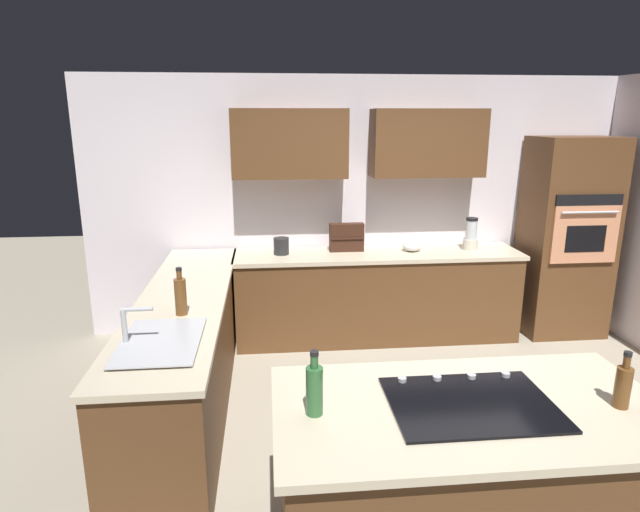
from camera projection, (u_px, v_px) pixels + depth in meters
name	position (u px, v px, depth m)	size (l,w,h in m)	color
ground_plane	(436.00, 430.00, 3.87)	(14.00, 14.00, 0.00)	#9E937F
wall_back	(376.00, 192.00, 5.46)	(6.00, 0.44, 2.60)	silver
lower_cabinets_back	(376.00, 297.00, 5.40)	(2.80, 0.60, 0.86)	brown
countertop_back	(378.00, 254.00, 5.29)	(2.84, 0.64, 0.04)	beige
lower_cabinets_side	(187.00, 354.00, 4.11)	(0.60, 2.90, 0.86)	brown
countertop_side	(183.00, 299.00, 4.00)	(0.64, 2.94, 0.04)	beige
island_base	(464.00, 491.00, 2.60)	(1.76, 0.89, 0.86)	brown
island_top	(471.00, 409.00, 2.49)	(1.84, 0.97, 0.04)	beige
wall_oven	(566.00, 237.00, 5.44)	(0.80, 0.66, 2.01)	brown
sink_unit	(159.00, 341.00, 3.15)	(0.46, 0.70, 0.23)	#515456
cooktop	(470.00, 403.00, 2.49)	(0.76, 0.56, 0.03)	black
blender	(471.00, 236.00, 5.35)	(0.15, 0.15, 0.33)	beige
mixing_bowl	(412.00, 246.00, 5.32)	(0.19, 0.19, 0.10)	white
spice_rack	(347.00, 237.00, 5.30)	(0.34, 0.11, 0.28)	#381E14
kettle	(281.00, 246.00, 5.19)	(0.15, 0.15, 0.16)	#262628
dish_soap_bottle	(181.00, 295.00, 3.59)	(0.08, 0.08, 0.33)	brown
oil_bottle	(314.00, 389.00, 2.38)	(0.08, 0.08, 0.31)	#336B38
second_bottle	(623.00, 385.00, 2.44)	(0.07, 0.07, 0.27)	brown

